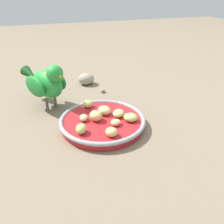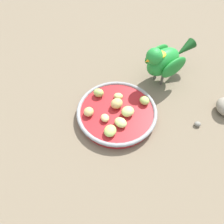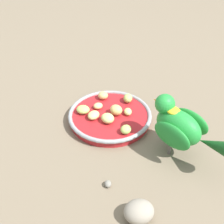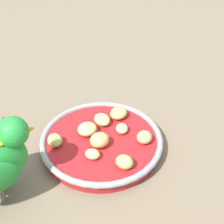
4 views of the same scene
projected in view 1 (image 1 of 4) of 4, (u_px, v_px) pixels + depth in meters
The scene contains 14 objects.
ground_plane at pixel (100, 134), 0.59m from camera, with size 4.00×4.00×0.00m, color #756651.
feeding_bowl at pixel (102, 122), 0.61m from camera, with size 0.23×0.23×0.03m.
apple_piece_0 at pixel (116, 122), 0.58m from camera, with size 0.03×0.02×0.02m, color #E5C67F.
apple_piece_1 at pixel (95, 116), 0.60m from camera, with size 0.04×0.03×0.03m, color tan.
apple_piece_2 at pixel (81, 129), 0.54m from camera, with size 0.03×0.03×0.02m, color #B2CC66.
apple_piece_3 at pixel (131, 117), 0.60m from camera, with size 0.04×0.03×0.02m, color #B2CC66.
apple_piece_4 at pixel (89, 104), 0.66m from camera, with size 0.03×0.03×0.02m, color #B2CC66.
apple_piece_5 at pixel (104, 110), 0.63m from camera, with size 0.04×0.03×0.02m, color #C6D17A.
apple_piece_6 at pixel (84, 118), 0.60m from camera, with size 0.03×0.02×0.02m, color #C6D17A.
apple_piece_7 at pixel (118, 113), 0.62m from camera, with size 0.04×0.03×0.02m, color #C6D17A.
apple_piece_8 at pixel (111, 132), 0.54m from camera, with size 0.03×0.03×0.02m, color tan.
parrot at pixel (47, 82), 0.67m from camera, with size 0.13×0.19×0.14m.
rock_large at pixel (86, 79), 0.87m from camera, with size 0.06×0.05×0.04m, color gray.
pebble_0 at pixel (103, 91), 0.81m from camera, with size 0.02×0.02×0.01m, color gray.
Camera 1 is at (-0.14, -0.47, 0.33)m, focal length 37.11 mm.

